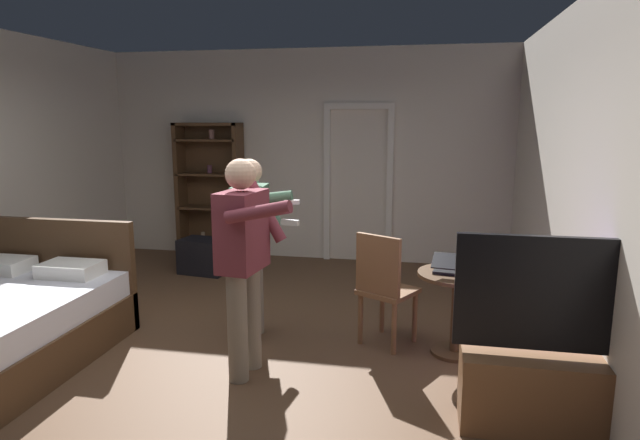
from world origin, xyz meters
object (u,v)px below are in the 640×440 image
at_px(person_blue_shirt, 244,253).
at_px(suitcase_small, 204,256).
at_px(suitcase_dark, 208,253).
at_px(laptop, 454,268).
at_px(tv_flatscreen, 552,375).
at_px(side_table, 457,299).
at_px(bookshelf, 211,185).
at_px(wooden_chair, 384,285).
at_px(bottle_on_table, 477,262).
at_px(person_striped_shirt, 252,238).

xyz_separation_m(person_blue_shirt, suitcase_small, (-1.42, 2.52, -0.74)).
height_order(person_blue_shirt, suitcase_dark, person_blue_shirt).
bearing_deg(laptop, tv_flatscreen, -60.14).
bearing_deg(person_blue_shirt, laptop, 22.20).
bearing_deg(side_table, suitcase_dark, 144.63).
height_order(bookshelf, wooden_chair, bookshelf).
bearing_deg(wooden_chair, tv_flatscreen, -43.68).
bearing_deg(wooden_chair, person_blue_shirt, -143.53).
bearing_deg(suitcase_small, bookshelf, 113.48).
xyz_separation_m(tv_flatscreen, person_blue_shirt, (-2.11, 0.35, 0.59)).
height_order(side_table, bottle_on_table, bottle_on_table).
distance_m(suitcase_dark, suitcase_small, 0.38).
bearing_deg(suitcase_dark, bookshelf, 111.27).
distance_m(wooden_chair, person_blue_shirt, 1.29).
xyz_separation_m(laptop, suitcase_small, (-2.96, 1.89, -0.53)).
distance_m(side_table, suitcase_small, 3.53).
bearing_deg(wooden_chair, side_table, -4.91).
distance_m(bookshelf, wooden_chair, 3.75).
height_order(person_blue_shirt, suitcase_small, person_blue_shirt).
distance_m(tv_flatscreen, suitcase_dark, 4.87).
bearing_deg(side_table, suitcase_small, 148.43).
relative_size(bookshelf, side_table, 2.68).
bearing_deg(laptop, person_blue_shirt, -157.80).
height_order(laptop, person_blue_shirt, person_blue_shirt).
bearing_deg(wooden_chair, bottle_on_table, -10.06).
height_order(laptop, wooden_chair, wooden_chair).
bearing_deg(laptop, suitcase_small, 147.52).
distance_m(person_striped_shirt, suitcase_dark, 2.70).
height_order(person_striped_shirt, suitcase_dark, person_striped_shirt).
xyz_separation_m(bottle_on_table, person_blue_shirt, (-1.72, -0.59, 0.13)).
relative_size(bottle_on_table, person_striped_shirt, 0.18).
bearing_deg(person_striped_shirt, wooden_chair, 2.34).
distance_m(bookshelf, suitcase_small, 1.18).
bearing_deg(suitcase_small, suitcase_dark, 114.68).
distance_m(person_blue_shirt, person_striped_shirt, 0.70).
bearing_deg(bookshelf, suitcase_dark, -75.64).
bearing_deg(suitcase_dark, bottle_on_table, -28.24).
xyz_separation_m(wooden_chair, person_blue_shirt, (-0.98, -0.73, 0.41)).
xyz_separation_m(bookshelf, side_table, (3.23, -2.68, -0.54)).
bearing_deg(person_blue_shirt, side_table, 23.05).
bearing_deg(person_blue_shirt, suitcase_dark, 117.86).
distance_m(laptop, bottle_on_table, 0.19).
xyz_separation_m(laptop, wooden_chair, (-0.57, 0.09, -0.21)).
xyz_separation_m(side_table, suitcase_dark, (-3.11, 2.21, -0.31)).
height_order(bottle_on_table, suitcase_small, bottle_on_table).
bearing_deg(laptop, person_striped_shirt, 178.41).
bearing_deg(person_blue_shirt, bottle_on_table, 19.01).
relative_size(side_table, bottle_on_table, 2.44).
distance_m(bottle_on_table, person_blue_shirt, 1.83).
height_order(suitcase_dark, suitcase_small, suitcase_small).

